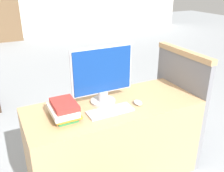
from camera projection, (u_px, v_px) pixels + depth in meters
The scene contains 6 objects.
desk at pixel (114, 142), 2.26m from camera, with size 1.49×0.61×0.77m.
carrel_divider at pixel (179, 103), 2.54m from camera, with size 0.07×0.71×1.13m.
monitor at pixel (103, 76), 2.05m from camera, with size 0.54×0.21×0.49m.
keyboard at pixel (110, 111), 1.99m from camera, with size 0.37×0.14×0.02m.
mouse at pixel (138, 103), 2.10m from camera, with size 0.06×0.09×0.03m.
book_stack at pixel (64, 110), 1.89m from camera, with size 0.20×0.28×0.13m.
Camera 1 is at (-0.85, -1.36, 1.75)m, focal length 40.00 mm.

